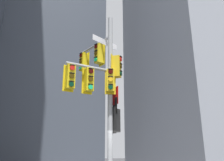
{
  "coord_description": "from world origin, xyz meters",
  "views": [
    {
      "loc": [
        -3.64,
        -9.45,
        1.61
      ],
      "look_at": [
        0.23,
        0.36,
        4.86
      ],
      "focal_mm": 37.61,
      "sensor_mm": 36.0,
      "label": 1
    }
  ],
  "objects": [
    {
      "name": "building_tower_right",
      "position": [
        15.9,
        11.34,
        16.85
      ],
      "size": [
        13.79,
        13.79,
        33.71
      ],
      "primitive_type": "cube",
      "color": "#9399A3",
      "rests_on": "ground"
    },
    {
      "name": "building_mid_block",
      "position": [
        -0.91,
        21.16,
        22.47
      ],
      "size": [
        12.25,
        12.25,
        44.93
      ],
      "primitive_type": "cube",
      "color": "#4C5460",
      "rests_on": "ground"
    },
    {
      "name": "signal_pole_assembly",
      "position": [
        -0.35,
        0.25,
        4.68
      ],
      "size": [
        2.74,
        3.09,
        7.95
      ],
      "color": "#9EA0A3",
      "rests_on": "ground"
    }
  ]
}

